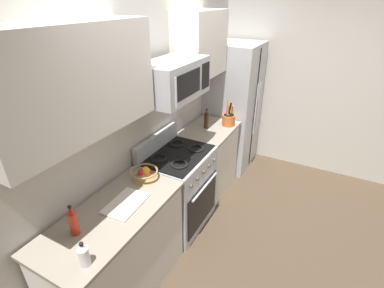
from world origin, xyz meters
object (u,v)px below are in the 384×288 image
at_px(utensil_crock, 229,119).
at_px(fruit_basket, 144,174).
at_px(bottle_hot_sauce, 73,221).
at_px(microwave, 174,79).
at_px(refrigerator, 233,108).
at_px(bottle_soy, 206,119).
at_px(range_oven, 179,189).
at_px(apple_loose, 148,173).
at_px(cutting_board, 126,204).
at_px(bottle_vinegar, 84,255).

bearing_deg(utensil_crock, fruit_basket, 171.19).
bearing_deg(bottle_hot_sauce, microwave, -2.25).
xyz_separation_m(refrigerator, bottle_soy, (-0.81, 0.05, 0.10)).
distance_m(fruit_basket, bottle_soy, 1.29).
height_order(range_oven, apple_loose, range_oven).
relative_size(fruit_basket, cutting_board, 0.72).
bearing_deg(range_oven, microwave, 90.04).
distance_m(fruit_basket, apple_loose, 0.05).
distance_m(fruit_basket, bottle_hot_sauce, 0.78).
xyz_separation_m(bottle_vinegar, bottle_hot_sauce, (0.16, 0.26, 0.03)).
bearing_deg(bottle_hot_sauce, utensil_crock, -6.41).
xyz_separation_m(fruit_basket, bottle_vinegar, (-0.93, -0.24, 0.03)).
bearing_deg(bottle_hot_sauce, fruit_basket, -1.73).
bearing_deg(microwave, bottle_vinegar, -171.70).
height_order(refrigerator, bottle_soy, refrigerator).
bearing_deg(fruit_basket, refrigerator, -1.91).
distance_m(refrigerator, apple_loose, 2.05).
bearing_deg(bottle_vinegar, microwave, 8.30).
height_order(cutting_board, bottle_soy, bottle_soy).
distance_m(microwave, cutting_board, 1.19).
bearing_deg(cutting_board, apple_loose, 10.76).
height_order(fruit_basket, cutting_board, fruit_basket).
height_order(refrigerator, bottle_hot_sauce, refrigerator).
height_order(apple_loose, bottle_soy, bottle_soy).
bearing_deg(cutting_board, bottle_soy, 2.42).
bearing_deg(bottle_soy, refrigerator, -3.75).
relative_size(range_oven, bottle_hot_sauce, 4.43).
height_order(fruit_basket, apple_loose, fruit_basket).
bearing_deg(bottle_vinegar, utensil_crock, 0.14).
xyz_separation_m(microwave, apple_loose, (-0.47, 0.02, -0.76)).
bearing_deg(utensil_crock, microwave, 168.25).
bearing_deg(bottle_soy, range_oven, -177.34).
relative_size(microwave, bottle_soy, 3.01).
height_order(apple_loose, cutting_board, apple_loose).
distance_m(refrigerator, utensil_crock, 0.62).
distance_m(refrigerator, cutting_board, 2.46).
bearing_deg(cutting_board, fruit_basket, 13.25).
relative_size(range_oven, fruit_basket, 4.21).
bearing_deg(bottle_vinegar, apple_loose, 13.24).
relative_size(microwave, cutting_board, 2.08).
distance_m(utensil_crock, bottle_vinegar, 2.44).
xyz_separation_m(fruit_basket, cutting_board, (-0.37, -0.09, -0.04)).
distance_m(range_oven, bottle_soy, 0.95).
distance_m(apple_loose, bottle_vinegar, 1.01).
xyz_separation_m(refrigerator, cutting_board, (-2.46, -0.02, -0.01)).
bearing_deg(apple_loose, bottle_vinegar, -166.76).
xyz_separation_m(utensil_crock, bottle_hot_sauce, (-2.28, 0.26, 0.03)).
bearing_deg(apple_loose, refrigerator, -1.71).
bearing_deg(utensil_crock, refrigerator, 15.30).
xyz_separation_m(microwave, bottle_soy, (0.77, 0.01, -0.69)).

